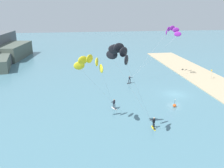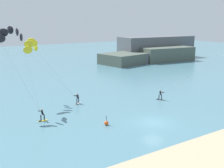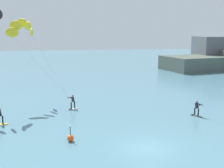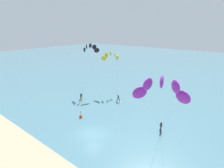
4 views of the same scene
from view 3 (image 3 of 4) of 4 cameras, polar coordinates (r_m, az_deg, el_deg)
The scene contains 3 objects.
ground_plane at distance 23.28m, azimuth 6.67°, elevation -12.16°, with size 240.00×240.00×0.00m, color slate.
kitesurfer_mid_water at distance 37.14m, azimuth -16.48°, elevation 9.66°, with size 8.03×6.62×10.29m.
marker_buoy at distance 24.56m, azimuth -7.99°, elevation -10.23°, with size 0.56×0.56×1.38m.
Camera 3 is at (-6.68, -20.49, 8.80)m, focal length 47.63 mm.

